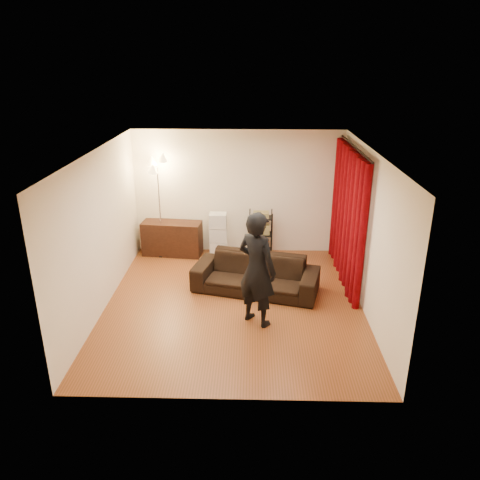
{
  "coord_description": "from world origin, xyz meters",
  "views": [
    {
      "loc": [
        0.3,
        -7.33,
        4.08
      ],
      "look_at": [
        0.1,
        0.3,
        1.1
      ],
      "focal_mm": 35.0,
      "sensor_mm": 36.0,
      "label": 1
    }
  ],
  "objects_px": {
    "storage_boxes": "(218,234)",
    "sofa": "(256,274)",
    "wire_shelf": "(261,234)",
    "floor_lamp": "(160,208)",
    "media_cabinet": "(172,238)",
    "person": "(257,269)"
  },
  "relations": [
    {
      "from": "person",
      "to": "media_cabinet",
      "type": "distance_m",
      "value": 3.42
    },
    {
      "from": "storage_boxes",
      "to": "floor_lamp",
      "type": "distance_m",
      "value": 1.38
    },
    {
      "from": "sofa",
      "to": "storage_boxes",
      "type": "xyz_separation_m",
      "value": [
        -0.81,
        1.69,
        0.15
      ]
    },
    {
      "from": "person",
      "to": "wire_shelf",
      "type": "relative_size",
      "value": 1.83
    },
    {
      "from": "storage_boxes",
      "to": "wire_shelf",
      "type": "xyz_separation_m",
      "value": [
        0.93,
        -0.07,
        0.04
      ]
    },
    {
      "from": "floor_lamp",
      "to": "wire_shelf",
      "type": "bearing_deg",
      "value": -0.72
    },
    {
      "from": "sofa",
      "to": "media_cabinet",
      "type": "xyz_separation_m",
      "value": [
        -1.83,
        1.71,
        0.04
      ]
    },
    {
      "from": "sofa",
      "to": "person",
      "type": "height_order",
      "value": "person"
    },
    {
      "from": "wire_shelf",
      "to": "floor_lamp",
      "type": "bearing_deg",
      "value": -158.94
    },
    {
      "from": "sofa",
      "to": "person",
      "type": "bearing_deg",
      "value": -75.16
    },
    {
      "from": "sofa",
      "to": "floor_lamp",
      "type": "relative_size",
      "value": 1.05
    },
    {
      "from": "person",
      "to": "media_cabinet",
      "type": "xyz_separation_m",
      "value": [
        -1.84,
        2.82,
        -0.58
      ]
    },
    {
      "from": "person",
      "to": "storage_boxes",
      "type": "relative_size",
      "value": 1.98
    },
    {
      "from": "media_cabinet",
      "to": "storage_boxes",
      "type": "relative_size",
      "value": 1.32
    },
    {
      "from": "media_cabinet",
      "to": "wire_shelf",
      "type": "relative_size",
      "value": 1.23
    },
    {
      "from": "storage_boxes",
      "to": "sofa",
      "type": "bearing_deg",
      "value": -64.31
    },
    {
      "from": "person",
      "to": "floor_lamp",
      "type": "bearing_deg",
      "value": -15.84
    },
    {
      "from": "wire_shelf",
      "to": "floor_lamp",
      "type": "height_order",
      "value": "floor_lamp"
    },
    {
      "from": "sofa",
      "to": "person",
      "type": "xyz_separation_m",
      "value": [
        0.01,
        -1.11,
        0.62
      ]
    },
    {
      "from": "floor_lamp",
      "to": "media_cabinet",
      "type": "bearing_deg",
      "value": 14.28
    },
    {
      "from": "sofa",
      "to": "wire_shelf",
      "type": "xyz_separation_m",
      "value": [
        0.11,
        1.63,
        0.19
      ]
    },
    {
      "from": "sofa",
      "to": "storage_boxes",
      "type": "distance_m",
      "value": 1.89
    }
  ]
}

